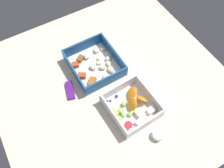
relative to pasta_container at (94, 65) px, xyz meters
The scene contains 5 objects.
table_surface 10.30cm from the pasta_container, 168.68° to the right, with size 80.00×80.00×2.00cm, color beige.
pasta_container is the anchor object (origin of this frame).
fruit_bowl 21.32cm from the pasta_container, behind, with size 16.37×15.30×5.32cm.
candy_bar 13.02cm from the pasta_container, 110.86° to the left, with size 7.00×2.40×1.20cm, color #51197A.
paper_cup_liner 33.43cm from the pasta_container, behind, with size 3.72×3.72×2.11cm, color white.
Camera 1 is at (-34.34, 20.24, 70.91)cm, focal length 35.81 mm.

